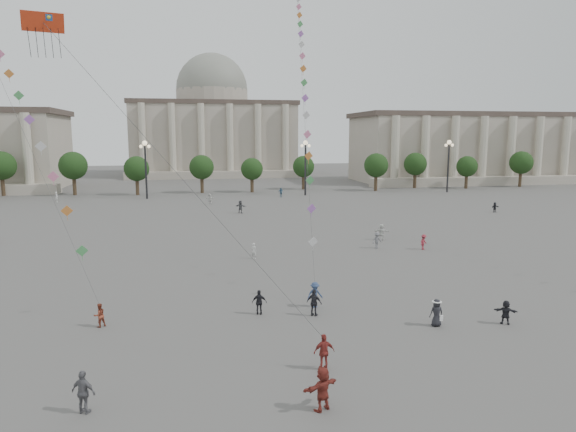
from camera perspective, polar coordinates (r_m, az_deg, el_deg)
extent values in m
plane|color=#4E4C49|center=(30.55, 3.18, -13.47)|extent=(360.00, 360.00, 0.00)
cube|color=#A09886|center=(147.29, 23.23, 6.84)|extent=(80.00, 22.00, 16.00)
cube|color=#473B34|center=(147.32, 23.44, 10.18)|extent=(81.60, 22.44, 1.20)
cube|color=#A09886|center=(137.04, 26.07, 3.62)|extent=(84.00, 4.00, 2.00)
cube|color=#A09886|center=(157.55, -8.30, 8.29)|extent=(46.00, 30.00, 20.00)
cube|color=#473B34|center=(157.79, -8.39, 12.14)|extent=(46.92, 30.60, 1.20)
cube|color=#A09886|center=(140.96, -7.92, 4.57)|extent=(48.30, 4.00, 2.00)
cylinder|color=#A09886|center=(157.91, -8.41, 12.83)|extent=(21.00, 21.00, 5.00)
sphere|color=gray|center=(158.10, -8.43, 13.74)|extent=(21.00, 21.00, 21.00)
cylinder|color=#38291C|center=(111.54, -29.06, 2.76)|extent=(0.70, 0.70, 3.52)
sphere|color=black|center=(111.27, -29.21, 4.65)|extent=(5.12, 5.12, 5.12)
cylinder|color=#38291C|center=(108.36, -23.03, 3.03)|extent=(0.70, 0.70, 3.52)
sphere|color=black|center=(108.08, -23.15, 4.97)|extent=(5.12, 5.12, 5.12)
cylinder|color=#38291C|center=(106.44, -16.70, 3.27)|extent=(0.70, 0.70, 3.52)
sphere|color=black|center=(106.16, -16.79, 5.25)|extent=(5.12, 5.12, 5.12)
cylinder|color=#38291C|center=(105.86, -10.22, 3.48)|extent=(0.70, 0.70, 3.52)
sphere|color=black|center=(105.58, -10.27, 5.47)|extent=(5.12, 5.12, 5.12)
cylinder|color=#38291C|center=(106.63, -3.75, 3.64)|extent=(0.70, 0.70, 3.52)
sphere|color=black|center=(106.35, -3.77, 5.62)|extent=(5.12, 5.12, 5.12)
cylinder|color=#38291C|center=(108.73, 2.56, 3.76)|extent=(0.70, 0.70, 3.52)
sphere|color=black|center=(108.46, 2.57, 5.69)|extent=(5.12, 5.12, 5.12)
cylinder|color=#38291C|center=(112.09, 8.55, 3.82)|extent=(0.70, 0.70, 3.52)
sphere|color=black|center=(111.82, 8.59, 5.70)|extent=(5.12, 5.12, 5.12)
cylinder|color=#38291C|center=(116.59, 14.14, 3.85)|extent=(0.70, 0.70, 3.52)
sphere|color=black|center=(116.33, 14.21, 5.65)|extent=(5.12, 5.12, 5.12)
cylinder|color=#38291C|center=(122.10, 19.27, 3.84)|extent=(0.70, 0.70, 3.52)
sphere|color=black|center=(121.86, 19.36, 5.56)|extent=(5.12, 5.12, 5.12)
cylinder|color=#38291C|center=(128.50, 23.93, 3.80)|extent=(0.70, 0.70, 3.52)
sphere|color=black|center=(128.27, 24.03, 5.44)|extent=(5.12, 5.12, 5.12)
cylinder|color=#262628|center=(97.96, -15.51, 4.76)|extent=(0.36, 0.36, 10.00)
sphere|color=#FFE5B2|center=(97.74, -15.64, 7.80)|extent=(0.90, 0.90, 0.90)
sphere|color=#FFE5B2|center=(97.81, -16.03, 7.44)|extent=(0.60, 0.60, 0.60)
sphere|color=#FFE5B2|center=(97.70, -15.21, 7.47)|extent=(0.60, 0.60, 0.60)
cylinder|color=#262628|center=(100.04, 1.94, 5.17)|extent=(0.36, 0.36, 10.00)
sphere|color=#FFE5B2|center=(99.82, 1.96, 8.15)|extent=(0.90, 0.90, 0.90)
sphere|color=#FFE5B2|center=(99.68, 1.56, 7.80)|extent=(0.60, 0.60, 0.60)
sphere|color=#FFE5B2|center=(99.99, 2.35, 7.80)|extent=(0.60, 0.60, 0.60)
cylinder|color=#262628|center=(110.54, 17.36, 5.13)|extent=(0.36, 0.36, 10.00)
sphere|color=#FFE5B2|center=(110.35, 17.49, 7.82)|extent=(0.90, 0.90, 0.90)
sphere|color=#FFE5B2|center=(110.03, 17.15, 7.52)|extent=(0.60, 0.60, 0.60)
sphere|color=#FFE5B2|center=(110.69, 17.80, 7.50)|extent=(0.60, 0.60, 0.60)
imported|color=#375D7C|center=(97.26, -0.80, 2.64)|extent=(1.14, 0.69, 1.81)
imported|color=black|center=(35.16, 23.04, -9.82)|extent=(1.45, 1.07, 1.52)
imported|color=silver|center=(88.56, -8.68, 1.90)|extent=(1.73, 1.19, 1.79)
imported|color=slate|center=(54.09, 9.87, -2.67)|extent=(1.23, 0.91, 1.70)
imported|color=silver|center=(58.51, 10.34, -1.75)|extent=(1.75, 1.13, 1.81)
imported|color=maroon|center=(54.52, 14.83, -2.81)|extent=(1.18, 1.09, 1.59)
imported|color=black|center=(84.22, 22.00, 0.91)|extent=(1.51, 0.82, 1.56)
imported|color=white|center=(98.78, -24.31, 1.95)|extent=(0.67, 0.79, 1.85)
imported|color=#595A5E|center=(77.62, -5.31, 1.03)|extent=(1.78, 1.53, 1.93)
imported|color=beige|center=(48.98, -3.81, -3.88)|extent=(0.66, 0.66, 1.55)
imported|color=maroon|center=(26.62, 4.04, -14.82)|extent=(1.11, 0.51, 1.85)
imported|color=#232328|center=(33.84, 2.94, -9.60)|extent=(1.09, 0.96, 1.76)
imported|color=maroon|center=(23.10, 3.87, -18.59)|extent=(1.87, 1.32, 1.95)
imported|color=slate|center=(24.41, -21.76, -17.72)|extent=(1.20, 0.91, 1.90)
imported|color=black|center=(34.13, -3.20, -9.55)|extent=(1.02, 0.57, 1.64)
imported|color=brown|center=(34.03, -20.21, -10.30)|extent=(0.91, 0.87, 1.49)
imported|color=navy|center=(35.45, 3.00, -8.72)|extent=(1.25, 0.88, 1.77)
imported|color=black|center=(33.37, 16.17, -10.29)|extent=(0.84, 0.55, 1.70)
cone|color=white|center=(33.13, 16.23, -9.03)|extent=(0.52, 0.52, 0.14)
cylinder|color=white|center=(33.15, 16.22, -9.13)|extent=(0.60, 0.60, 0.02)
cube|color=white|center=(33.45, 16.65, -10.81)|extent=(0.22, 0.10, 0.35)
cube|color=red|center=(33.34, -25.60, 18.87)|extent=(2.26, 1.08, 1.02)
cube|color=#177E2C|center=(33.43, -26.26, 19.23)|extent=(0.39, 0.28, 0.34)
cube|color=#1F57AA|center=(33.27, -25.03, 19.37)|extent=(0.39, 0.28, 0.34)
sphere|color=gold|center=(33.39, -26.28, 19.24)|extent=(0.20, 0.20, 0.20)
sphere|color=gold|center=(33.23, -25.05, 19.38)|extent=(0.20, 0.20, 0.20)
cylinder|color=#3F3F3F|center=(27.74, -12.34, 4.79)|extent=(0.02, 0.02, 23.09)
cube|color=#449551|center=(35.23, -21.93, -3.60)|extent=(0.76, 0.25, 0.76)
cube|color=#C6712E|center=(37.06, -23.36, 0.54)|extent=(0.76, 0.25, 0.76)
cube|color=pink|center=(39.10, -24.64, 4.02)|extent=(0.76, 0.25, 0.76)
cube|color=silver|center=(41.29, -25.78, 6.99)|extent=(0.76, 0.25, 0.76)
cube|color=#9D5BB6|center=(43.59, -26.81, 9.55)|extent=(0.76, 0.25, 0.76)
cube|color=#449551|center=(45.98, -27.74, 11.78)|extent=(0.76, 0.25, 0.76)
cube|color=#C6712E|center=(48.44, -28.59, 13.72)|extent=(0.76, 0.25, 0.76)
cube|color=pink|center=(50.95, -29.36, 15.43)|extent=(0.76, 0.25, 0.76)
cylinder|color=#3F3F3F|center=(66.23, 1.28, 19.38)|extent=(0.02, 0.02, 76.82)
cube|color=silver|center=(36.80, 2.81, -2.88)|extent=(0.76, 0.25, 0.76)
cube|color=#9D5BB6|center=(38.64, 2.63, 0.84)|extent=(0.76, 0.25, 0.76)
cube|color=#449551|center=(40.64, 2.46, 3.98)|extent=(0.76, 0.25, 0.76)
cube|color=#C6712E|center=(42.76, 2.31, 6.70)|extent=(0.76, 0.25, 0.76)
cube|color=pink|center=(44.97, 2.16, 9.06)|extent=(0.76, 0.25, 0.76)
cube|color=silver|center=(47.24, 2.03, 11.14)|extent=(0.76, 0.25, 0.76)
cube|color=#9D5BB6|center=(49.57, 1.91, 12.97)|extent=(0.76, 0.25, 0.76)
cube|color=#449551|center=(51.94, 1.80, 14.60)|extent=(0.76, 0.25, 0.76)
cube|color=#C6712E|center=(54.35, 1.70, 16.05)|extent=(0.76, 0.25, 0.76)
cube|color=pink|center=(56.78, 1.61, 17.36)|extent=(0.76, 0.25, 0.76)
cube|color=silver|center=(59.24, 1.52, 18.53)|extent=(0.76, 0.25, 0.76)
cube|color=#9D5BB6|center=(61.71, 1.43, 19.59)|extent=(0.76, 0.25, 0.76)
cube|color=#449551|center=(64.20, 1.36, 20.55)|extent=(0.76, 0.25, 0.76)
cube|color=#C6712E|center=(66.71, 1.28, 21.43)|extent=(0.76, 0.25, 0.76)
cube|color=pink|center=(69.22, 1.22, 22.22)|extent=(0.76, 0.25, 0.76)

